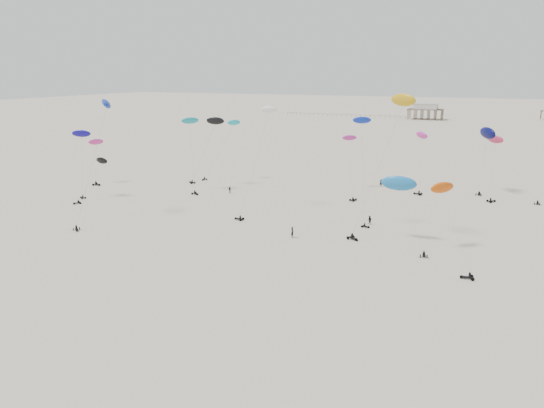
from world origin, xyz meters
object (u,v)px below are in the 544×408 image
at_px(rig_0, 226,138).
at_px(spectator_0, 292,237).
at_px(rig_4, 102,122).
at_px(pavilion_main, 425,112).

height_order(rig_0, spectator_0, rig_0).
bearing_deg(spectator_0, rig_4, 51.63).
xyz_separation_m(rig_4, spectator_0, (40.40, 1.05, -19.17)).
height_order(pavilion_main, rig_0, rig_0).
relative_size(rig_0, rig_4, 0.67).
xyz_separation_m(rig_0, spectator_0, (36.20, -42.64, -11.44)).
bearing_deg(rig_0, rig_4, 91.05).
relative_size(rig_4, spectator_0, 11.01).
bearing_deg(rig_4, rig_0, -142.06).
distance_m(rig_0, spectator_0, 57.09).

